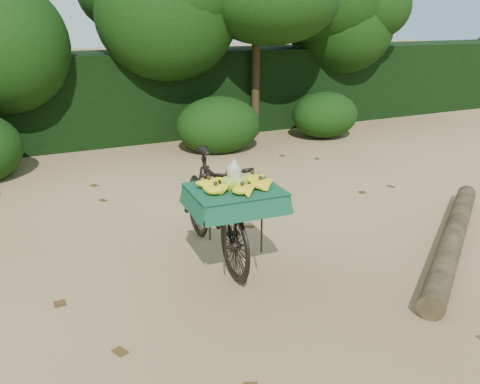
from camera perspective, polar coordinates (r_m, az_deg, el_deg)
name	(u,v)px	position (r m, az deg, el deg)	size (l,w,h in m)	color
ground	(249,250)	(5.81, 1.05, -6.55)	(80.00, 80.00, 0.00)	tan
vendor_bicycle	(215,206)	(5.42, -2.82, -1.56)	(0.89, 1.98, 1.18)	black
fallen_log	(453,237)	(6.33, 22.81, -4.70)	(0.24, 0.24, 3.39)	brown
hedge_backdrop	(116,96)	(11.34, -13.71, 10.45)	(26.00, 1.80, 1.80)	black
tree_row	(87,45)	(10.32, -16.82, 15.53)	(14.50, 2.00, 4.00)	black
bush_clumps	(170,133)	(9.64, -7.92, 6.61)	(8.80, 1.70, 0.90)	black
leaf_litter	(226,229)	(6.35, -1.61, -4.21)	(7.00, 7.30, 0.01)	#4A3213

